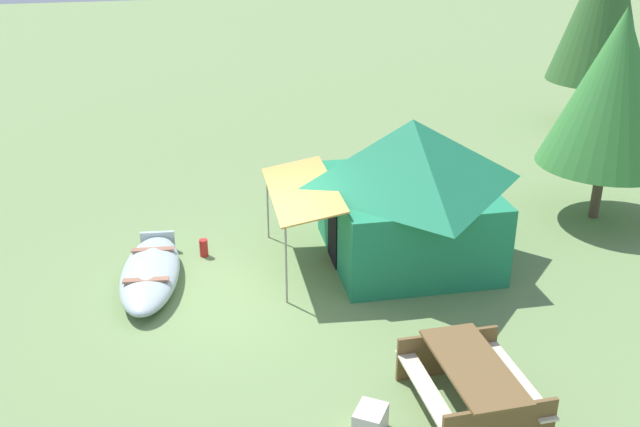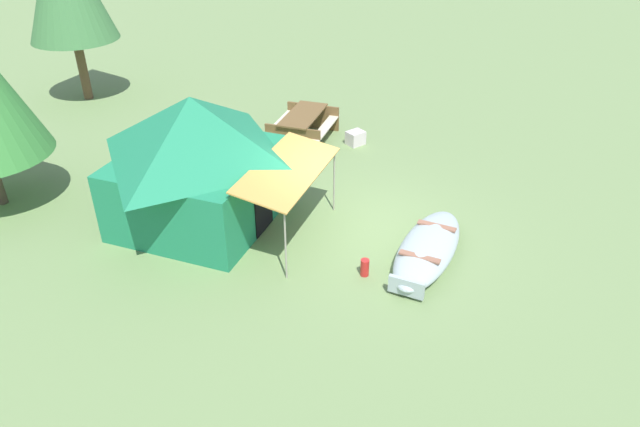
{
  "view_description": "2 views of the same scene",
  "coord_description": "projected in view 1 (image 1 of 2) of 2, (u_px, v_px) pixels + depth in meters",
  "views": [
    {
      "loc": [
        11.13,
        -1.21,
        6.43
      ],
      "look_at": [
        -0.18,
        1.38,
        1.29
      ],
      "focal_mm": 40.4,
      "sensor_mm": 36.0,
      "label": 1
    },
    {
      "loc": [
        -10.2,
        -2.62,
        6.78
      ],
      "look_at": [
        -0.83,
        0.49,
        0.73
      ],
      "focal_mm": 33.2,
      "sensor_mm": 36.0,
      "label": 2
    }
  ],
  "objects": [
    {
      "name": "pine_tree_back_right",
      "position": [
        605.0,
        1.0,
        20.47
      ],
      "size": [
        2.76,
        2.76,
        5.96
      ],
      "color": "brown",
      "rests_on": "ground_plane"
    },
    {
      "name": "cooler_box",
      "position": [
        370.0,
        421.0,
        9.33
      ],
      "size": [
        0.58,
        0.56,
        0.37
      ],
      "primitive_type": "cube",
      "rotation": [
        0.0,
        0.0,
        2.54
      ],
      "color": "silver",
      "rests_on": "ground_plane"
    },
    {
      "name": "fuel_can",
      "position": [
        204.0,
        248.0,
        13.94
      ],
      "size": [
        0.18,
        0.18,
        0.34
      ],
      "primitive_type": "cylinder",
      "rotation": [
        0.0,
        0.0,
        6.16
      ],
      "color": "red",
      "rests_on": "ground_plane"
    },
    {
      "name": "picnic_table",
      "position": [
        472.0,
        381.0,
        9.64
      ],
      "size": [
        1.89,
        1.54,
        0.74
      ],
      "color": "brown",
      "rests_on": "ground_plane"
    },
    {
      "name": "canvas_cabin_tent",
      "position": [
        409.0,
        188.0,
        13.43
      ],
      "size": [
        3.5,
        4.3,
        2.75
      ],
      "color": "#1F7F53",
      "rests_on": "ground_plane"
    },
    {
      "name": "beached_rowboat",
      "position": [
        151.0,
        272.0,
        12.91
      ],
      "size": [
        3.01,
        1.35,
        0.45
      ],
      "color": "#A0B1B3",
      "rests_on": "ground_plane"
    },
    {
      "name": "ground_plane",
      "position": [
        247.0,
        291.0,
        12.77
      ],
      "size": [
        80.0,
        80.0,
        0.0
      ],
      "primitive_type": "plane",
      "color": "#6C8850"
    },
    {
      "name": "pine_tree_far_center",
      "position": [
        615.0,
        89.0,
        14.56
      ],
      "size": [
        2.78,
        2.78,
        4.46
      ],
      "color": "brown",
      "rests_on": "ground_plane"
    }
  ]
}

